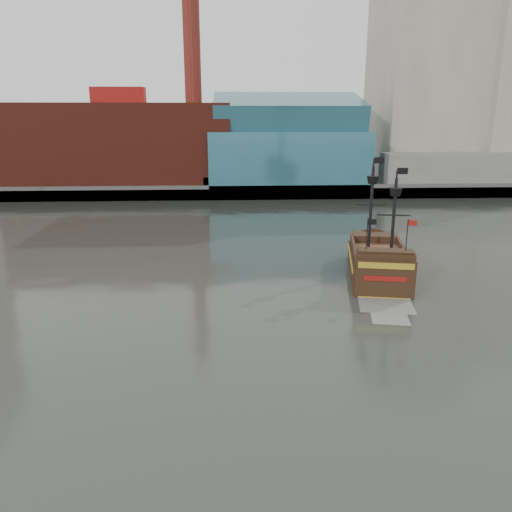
{
  "coord_description": "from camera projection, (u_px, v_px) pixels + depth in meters",
  "views": [
    {
      "loc": [
        -1.32,
        -28.08,
        14.9
      ],
      "look_at": [
        0.75,
        10.36,
        4.0
      ],
      "focal_mm": 35.0,
      "sensor_mm": 36.0,
      "label": 1
    }
  ],
  "objects": [
    {
      "name": "skyline",
      "position": [
        258.0,
        68.0,
        105.94
      ],
      "size": [
        149.0,
        45.0,
        62.0
      ],
      "color": "#7D654B",
      "rests_on": "promenade_far"
    },
    {
      "name": "ground",
      "position": [
        253.0,
        363.0,
        31.11
      ],
      "size": [
        400.0,
        400.0,
        0.0
      ],
      "primitive_type": "plane",
      "color": "#242622",
      "rests_on": "ground"
    },
    {
      "name": "promenade_far",
      "position": [
        235.0,
        175.0,
        119.23
      ],
      "size": [
        220.0,
        60.0,
        2.0
      ],
      "primitive_type": "cube",
      "color": "slate",
      "rests_on": "ground"
    },
    {
      "name": "pirate_ship",
      "position": [
        378.0,
        265.0,
        47.62
      ],
      "size": [
        7.66,
        16.51,
        11.91
      ],
      "rotation": [
        0.0,
        0.0,
        -0.19
      ],
      "color": "black",
      "rests_on": "ground"
    },
    {
      "name": "seawall",
      "position": [
        237.0,
        193.0,
        90.81
      ],
      "size": [
        220.0,
        1.0,
        2.6
      ],
      "primitive_type": "cube",
      "color": "#4C4C49",
      "rests_on": "ground"
    }
  ]
}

